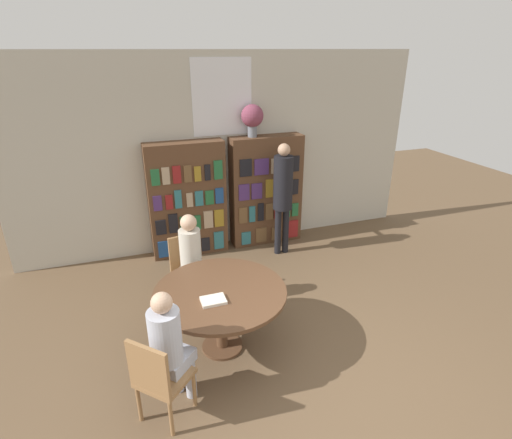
% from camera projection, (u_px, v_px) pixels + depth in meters
% --- Properties ---
extents(ground_plane, '(16.00, 16.00, 0.00)m').
position_uv_depth(ground_plane, '(328.00, 401.00, 3.70)').
color(ground_plane, brown).
extents(wall_back, '(6.40, 0.07, 3.00)m').
position_uv_depth(wall_back, '(223.00, 153.00, 6.20)').
color(wall_back, beige).
rests_on(wall_back, ground_plane).
extents(bookshelf_left, '(1.16, 0.34, 1.77)m').
position_uv_depth(bookshelf_left, '(187.00, 200.00, 6.08)').
color(bookshelf_left, brown).
rests_on(bookshelf_left, ground_plane).
extents(bookshelf_right, '(1.16, 0.34, 1.77)m').
position_uv_depth(bookshelf_right, '(266.00, 191.00, 6.47)').
color(bookshelf_right, brown).
rests_on(bookshelf_right, ground_plane).
extents(flower_vase, '(0.34, 0.34, 0.48)m').
position_uv_depth(flower_vase, '(252.00, 117.00, 5.93)').
color(flower_vase, slate).
rests_on(flower_vase, bookshelf_right).
extents(reading_table, '(1.37, 1.37, 0.73)m').
position_uv_depth(reading_table, '(220.00, 299.00, 4.12)').
color(reading_table, brown).
rests_on(reading_table, ground_plane).
extents(chair_near_camera, '(0.57, 0.57, 0.88)m').
position_uv_depth(chair_near_camera, '(158.00, 377.00, 3.33)').
color(chair_near_camera, olive).
rests_on(chair_near_camera, ground_plane).
extents(chair_left_side, '(0.46, 0.46, 0.88)m').
position_uv_depth(chair_left_side, '(188.00, 267.00, 5.01)').
color(chair_left_side, olive).
rests_on(chair_left_side, ground_plane).
extents(seated_reader_left, '(0.30, 0.39, 1.24)m').
position_uv_depth(seated_reader_left, '(192.00, 257.00, 4.77)').
color(seated_reader_left, beige).
rests_on(seated_reader_left, ground_plane).
extents(seated_reader_right, '(0.42, 0.42, 1.23)m').
position_uv_depth(seated_reader_right, '(169.00, 344.00, 3.39)').
color(seated_reader_right, '#B2B7C6').
rests_on(seated_reader_right, ground_plane).
extents(librarian_standing, '(0.29, 0.56, 1.76)m').
position_uv_depth(librarian_standing, '(283.00, 189.00, 5.98)').
color(librarian_standing, black).
rests_on(librarian_standing, ground_plane).
extents(open_book_on_table, '(0.24, 0.18, 0.03)m').
position_uv_depth(open_book_on_table, '(213.00, 300.00, 3.89)').
color(open_book_on_table, silver).
rests_on(open_book_on_table, reading_table).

